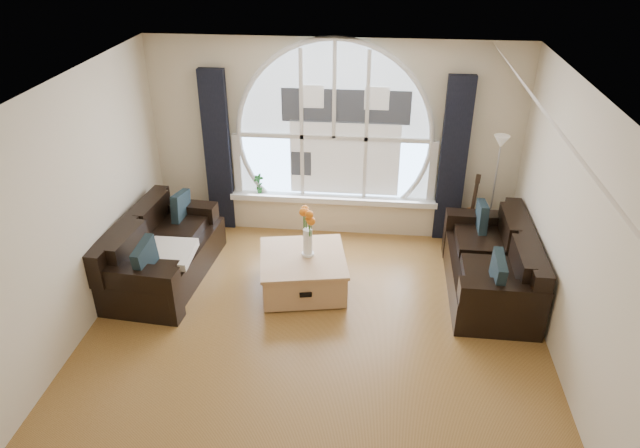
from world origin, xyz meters
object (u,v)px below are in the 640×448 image
(vase_flowers, at_px, (308,226))
(coffee_chest, at_px, (303,271))
(floor_lamp, at_px, (493,193))
(guitar, at_px, (473,207))
(sofa_right, at_px, (490,263))
(potted_plant, at_px, (259,184))
(sofa_left, at_px, (163,249))

(vase_flowers, bearing_deg, coffee_chest, -143.95)
(floor_lamp, relative_size, guitar, 1.51)
(sofa_right, bearing_deg, vase_flowers, -175.66)
(coffee_chest, bearing_deg, floor_lamp, 17.40)
(coffee_chest, xyz_separation_m, potted_plant, (-0.82, 1.49, 0.44))
(guitar, bearing_deg, vase_flowers, -126.08)
(floor_lamp, bearing_deg, coffee_chest, -151.70)
(sofa_left, distance_m, floor_lamp, 4.32)
(sofa_left, height_order, guitar, guitar)
(sofa_left, xyz_separation_m, vase_flowers, (1.81, -0.03, 0.44))
(sofa_right, xyz_separation_m, coffee_chest, (-2.23, -0.18, -0.15))
(sofa_right, height_order, potted_plant, potted_plant)
(coffee_chest, distance_m, vase_flowers, 0.60)
(vase_flowers, bearing_deg, potted_plant, 121.10)
(sofa_right, height_order, vase_flowers, vase_flowers)
(sofa_right, height_order, coffee_chest, sofa_right)
(sofa_left, relative_size, coffee_chest, 1.85)
(vase_flowers, height_order, floor_lamp, floor_lamp)
(sofa_left, height_order, potted_plant, potted_plant)
(sofa_right, xyz_separation_m, potted_plant, (-3.05, 1.31, 0.29))
(sofa_left, bearing_deg, coffee_chest, 2.51)
(sofa_right, bearing_deg, guitar, 94.18)
(guitar, distance_m, potted_plant, 2.98)
(floor_lamp, distance_m, guitar, 0.36)
(floor_lamp, height_order, potted_plant, floor_lamp)
(guitar, bearing_deg, potted_plant, -160.75)
(coffee_chest, height_order, potted_plant, potted_plant)
(coffee_chest, xyz_separation_m, guitar, (2.15, 1.38, 0.28))
(floor_lamp, bearing_deg, potted_plant, 176.22)
(vase_flowers, bearing_deg, guitar, 32.64)
(sofa_right, relative_size, coffee_chest, 1.85)
(sofa_left, bearing_deg, potted_plant, 61.54)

